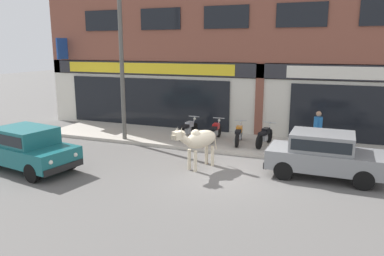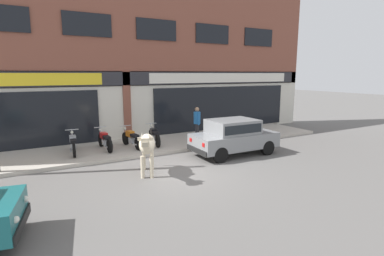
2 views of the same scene
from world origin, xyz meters
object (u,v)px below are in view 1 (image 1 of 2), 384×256
at_px(car_1, 27,146).
at_px(utility_pole, 122,67).
at_px(motorcycle_1, 215,131).
at_px(motorcycle_3, 264,136).
at_px(cow, 199,140).
at_px(pedestrian, 318,127).
at_px(motorcycle_0, 188,129).
at_px(car_0, 323,153).
at_px(motorcycle_2, 239,134).

relative_size(car_1, utility_pole, 0.61).
bearing_deg(utility_pole, motorcycle_1, 18.30).
relative_size(motorcycle_1, motorcycle_3, 1.00).
height_order(cow, pedestrian, pedestrian).
relative_size(cow, motorcycle_1, 1.12).
bearing_deg(motorcycle_1, motorcycle_0, -178.63).
relative_size(car_0, utility_pole, 0.59).
xyz_separation_m(car_0, utility_pole, (-8.30, 1.62, 2.43)).
bearing_deg(motorcycle_3, pedestrian, -8.63).
distance_m(motorcycle_2, pedestrian, 3.18).
relative_size(car_1, motorcycle_2, 2.10).
bearing_deg(motorcycle_2, motorcycle_0, 176.11).
xyz_separation_m(motorcycle_0, motorcycle_1, (1.26, 0.03, 0.00)).
distance_m(motorcycle_2, motorcycle_3, 1.07).
height_order(car_1, utility_pole, utility_pole).
height_order(motorcycle_3, utility_pole, utility_pole).
height_order(motorcycle_1, motorcycle_2, same).
relative_size(cow, motorcycle_2, 1.12).
bearing_deg(cow, motorcycle_0, 117.62).
height_order(car_1, motorcycle_3, car_1).
height_order(car_0, pedestrian, pedestrian).
xyz_separation_m(motorcycle_3, utility_pole, (-5.93, -1.11, 2.72)).
bearing_deg(car_0, motorcycle_3, 131.01).
distance_m(motorcycle_3, pedestrian, 2.15).
bearing_deg(motorcycle_1, car_1, -130.10).
relative_size(motorcycle_0, utility_pole, 0.29).
bearing_deg(car_0, motorcycle_2, 142.09).
bearing_deg(motorcycle_2, motorcycle_3, 2.74).
bearing_deg(car_0, motorcycle_1, 147.69).
xyz_separation_m(cow, car_1, (-5.37, -2.23, -0.19)).
relative_size(motorcycle_1, motorcycle_2, 1.00).
bearing_deg(car_1, motorcycle_2, 43.09).
distance_m(car_0, pedestrian, 2.46).
bearing_deg(pedestrian, utility_pole, -174.30).
bearing_deg(motorcycle_0, car_0, -26.10).
bearing_deg(motorcycle_2, cow, -99.33).
bearing_deg(cow, motorcycle_3, 64.37).
relative_size(motorcycle_1, pedestrian, 1.13).
bearing_deg(utility_pole, car_0, -11.04).
bearing_deg(car_1, pedestrian, 30.28).
xyz_separation_m(car_0, motorcycle_0, (-5.78, 2.83, -0.29)).
relative_size(car_1, motorcycle_0, 2.09).
height_order(car_1, pedestrian, pedestrian).
bearing_deg(pedestrian, motorcycle_2, 175.23).
xyz_separation_m(cow, motorcycle_2, (0.54, 3.30, -0.48)).
bearing_deg(motorcycle_3, car_0, -48.99).
bearing_deg(car_1, motorcycle_1, 49.90).
xyz_separation_m(motorcycle_2, motorcycle_3, (1.06, 0.05, 0.00)).
xyz_separation_m(motorcycle_2, pedestrian, (3.11, -0.26, 0.60)).
distance_m(cow, motorcycle_0, 3.93).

